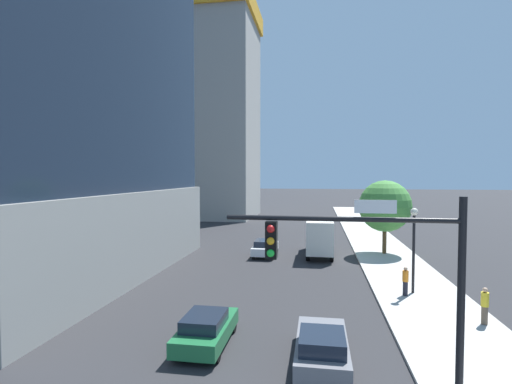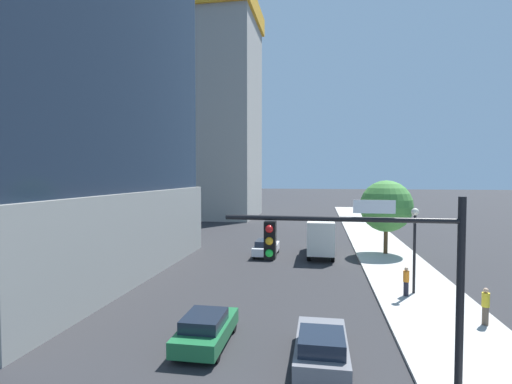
% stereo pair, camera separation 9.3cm
% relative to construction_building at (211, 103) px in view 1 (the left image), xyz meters
% --- Properties ---
extents(sidewalk, '(5.25, 120.00, 0.15)m').
position_rel_construction_building_xyz_m(sidewalk, '(24.02, -37.74, -19.27)').
color(sidewalk, '#B2AFA8').
rests_on(sidewalk, ground).
extents(construction_building, '(15.70, 16.46, 43.40)m').
position_rel_construction_building_xyz_m(construction_building, '(0.00, 0.00, 0.00)').
color(construction_building, '#9E9B93').
rests_on(construction_building, ground).
extents(traffic_light_pole, '(6.39, 0.48, 6.38)m').
position_rel_construction_building_xyz_m(traffic_light_pole, '(19.63, -53.19, -14.81)').
color(traffic_light_pole, black).
rests_on(traffic_light_pole, sidewalk).
extents(street_lamp, '(0.44, 0.44, 5.02)m').
position_rel_construction_building_xyz_m(street_lamp, '(23.66, -40.25, -15.84)').
color(street_lamp, black).
rests_on(street_lamp, sidewalk).
extents(street_tree, '(4.56, 4.56, 6.50)m').
position_rel_construction_building_xyz_m(street_tree, '(23.95, -28.52, -14.99)').
color(street_tree, brown).
rests_on(street_tree, sidewalk).
extents(car_green, '(1.84, 4.16, 1.39)m').
position_rel_construction_building_xyz_m(car_green, '(13.52, -48.66, -18.65)').
color(car_green, '#1E6638').
rests_on(car_green, ground).
extents(car_white, '(1.90, 4.35, 1.45)m').
position_rel_construction_building_xyz_m(car_white, '(13.52, -30.59, -18.60)').
color(car_white, silver).
rests_on(car_white, ground).
extents(car_gray, '(1.92, 4.49, 1.42)m').
position_rel_construction_building_xyz_m(car_gray, '(18.26, -49.56, -18.65)').
color(car_gray, slate).
rests_on(car_gray, ground).
extents(box_truck, '(2.25, 6.87, 3.29)m').
position_rel_construction_building_xyz_m(box_truck, '(18.26, -29.85, -17.52)').
color(box_truck, silver).
rests_on(box_truck, ground).
extents(pedestrian_orange_shirt, '(0.34, 0.34, 1.66)m').
position_rel_construction_building_xyz_m(pedestrian_orange_shirt, '(23.09, -40.87, -18.35)').
color(pedestrian_orange_shirt, black).
rests_on(pedestrian_orange_shirt, sidewalk).
extents(pedestrian_yellow_shirt, '(0.34, 0.34, 1.73)m').
position_rel_construction_building_xyz_m(pedestrian_yellow_shirt, '(25.77, -44.79, -18.31)').
color(pedestrian_yellow_shirt, brown).
rests_on(pedestrian_yellow_shirt, sidewalk).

